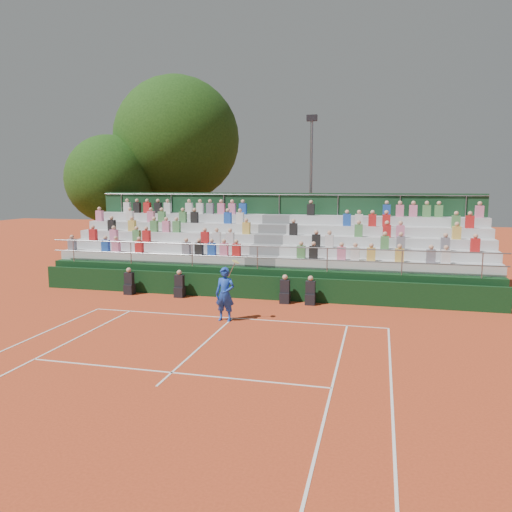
% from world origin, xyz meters
% --- Properties ---
extents(ground, '(90.00, 90.00, 0.00)m').
position_xyz_m(ground, '(0.00, 0.00, 0.00)').
color(ground, '#C54520').
rests_on(ground, ground).
extents(court_markings, '(11.04, 23.83, 0.01)m').
position_xyz_m(court_markings, '(-0.00, -11.06, 0.01)').
color(court_markings, white).
rests_on(court_markings, ground).
extents(courtside_wall, '(20.00, 0.15, 1.00)m').
position_xyz_m(courtside_wall, '(0.00, 3.20, 0.50)').
color(courtside_wall, black).
rests_on(courtside_wall, ground).
extents(line_officials, '(8.45, 0.40, 1.19)m').
position_xyz_m(line_officials, '(-1.24, 2.75, 0.48)').
color(line_officials, black).
rests_on(line_officials, ground).
extents(grandstand, '(20.00, 5.20, 4.40)m').
position_xyz_m(grandstand, '(-0.01, 6.44, 1.08)').
color(grandstand, black).
rests_on(grandstand, ground).
extents(tennis_player, '(0.90, 0.52, 2.22)m').
position_xyz_m(tennis_player, '(-0.16, -0.39, 0.97)').
color(tennis_player, '#1740B3').
rests_on(tennis_player, ground).
extents(tree_west, '(5.44, 5.44, 7.87)m').
position_xyz_m(tree_west, '(-11.31, 11.27, 5.14)').
color(tree_west, '#341E13').
rests_on(tree_west, ground).
extents(tree_east, '(8.09, 8.09, 11.78)m').
position_xyz_m(tree_east, '(-7.96, 14.07, 7.72)').
color(tree_east, '#341E13').
rests_on(tree_east, ground).
extents(floodlight_mast, '(0.60, 0.25, 8.76)m').
position_xyz_m(floodlight_mast, '(1.11, 12.21, 5.06)').
color(floodlight_mast, gray).
rests_on(floodlight_mast, ground).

